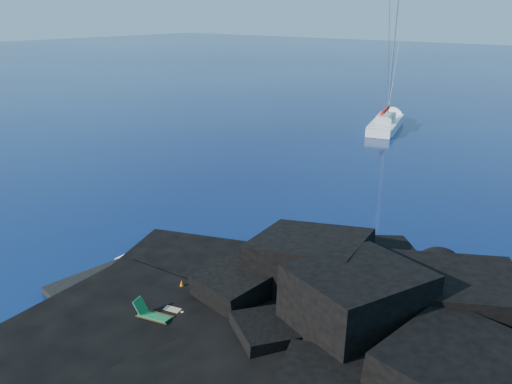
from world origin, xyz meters
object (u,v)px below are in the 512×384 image
sunbather (172,311)px  marker_cone (182,286)px  deck_chair (154,312)px  sailboat (386,128)px

sunbather → marker_cone: 1.96m
deck_chair → marker_cone: deck_chair is taller
deck_chair → sunbather: bearing=66.5°
sunbather → marker_cone: size_ratio=2.78×
sailboat → deck_chair: bearing=-93.4°
deck_chair → sunbather: size_ratio=0.97×
sailboat → sunbather: sailboat is taller
sunbather → deck_chair: bearing=-112.8°
sunbather → sailboat: bearing=87.2°
deck_chair → marker_cone: 2.70m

